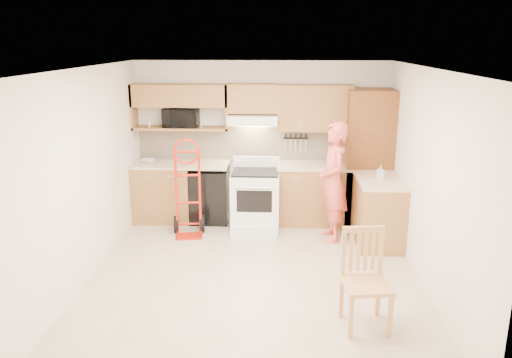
# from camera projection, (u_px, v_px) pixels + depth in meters

# --- Properties ---
(floor) EXTENTS (4.00, 4.50, 0.02)m
(floor) POSITION_uv_depth(u_px,v_px,m) (254.00, 277.00, 6.16)
(floor) COLOR #C0B397
(floor) RESTS_ON ground
(ceiling) EXTENTS (4.00, 4.50, 0.02)m
(ceiling) POSITION_uv_depth(u_px,v_px,m) (254.00, 68.00, 5.49)
(ceiling) COLOR white
(ceiling) RESTS_ON ground
(wall_back) EXTENTS (4.00, 0.02, 2.50)m
(wall_back) POSITION_uv_depth(u_px,v_px,m) (261.00, 140.00, 8.00)
(wall_back) COLOR white
(wall_back) RESTS_ON ground
(wall_front) EXTENTS (4.00, 0.02, 2.50)m
(wall_front) POSITION_uv_depth(u_px,v_px,m) (238.00, 261.00, 3.65)
(wall_front) COLOR white
(wall_front) RESTS_ON ground
(wall_left) EXTENTS (0.02, 4.50, 2.50)m
(wall_left) POSITION_uv_depth(u_px,v_px,m) (84.00, 176.00, 5.91)
(wall_left) COLOR white
(wall_left) RESTS_ON ground
(wall_right) EXTENTS (0.02, 4.50, 2.50)m
(wall_right) POSITION_uv_depth(u_px,v_px,m) (429.00, 180.00, 5.73)
(wall_right) COLOR white
(wall_right) RESTS_ON ground
(backsplash) EXTENTS (3.92, 0.03, 0.55)m
(backsplash) POSITION_uv_depth(u_px,v_px,m) (261.00, 144.00, 7.99)
(backsplash) COLOR beige
(backsplash) RESTS_ON wall_back
(lower_cab_left) EXTENTS (0.90, 0.60, 0.90)m
(lower_cab_left) POSITION_uv_depth(u_px,v_px,m) (163.00, 193.00, 7.98)
(lower_cab_left) COLOR olive
(lower_cab_left) RESTS_ON ground
(dishwasher) EXTENTS (0.60, 0.60, 0.85)m
(dishwasher) POSITION_uv_depth(u_px,v_px,m) (210.00, 195.00, 7.96)
(dishwasher) COLOR black
(dishwasher) RESTS_ON ground
(lower_cab_right) EXTENTS (1.14, 0.60, 0.90)m
(lower_cab_right) POSITION_uv_depth(u_px,v_px,m) (313.00, 195.00, 7.88)
(lower_cab_right) COLOR olive
(lower_cab_right) RESTS_ON ground
(countertop_left) EXTENTS (1.50, 0.63, 0.04)m
(countertop_left) POSITION_uv_depth(u_px,v_px,m) (181.00, 164.00, 7.84)
(countertop_left) COLOR beige
(countertop_left) RESTS_ON lower_cab_left
(countertop_right) EXTENTS (1.14, 0.63, 0.04)m
(countertop_right) POSITION_uv_depth(u_px,v_px,m) (314.00, 166.00, 7.75)
(countertop_right) COLOR beige
(countertop_right) RESTS_ON lower_cab_right
(cab_return_right) EXTENTS (0.60, 1.00, 0.90)m
(cab_return_right) POSITION_uv_depth(u_px,v_px,m) (378.00, 212.00, 7.07)
(cab_return_right) COLOR olive
(cab_return_right) RESTS_ON ground
(countertop_return) EXTENTS (0.63, 1.00, 0.04)m
(countertop_return) POSITION_uv_depth(u_px,v_px,m) (380.00, 180.00, 6.94)
(countertop_return) COLOR beige
(countertop_return) RESTS_ON cab_return_right
(pantry_tall) EXTENTS (0.70, 0.60, 2.10)m
(pantry_tall) POSITION_uv_depth(u_px,v_px,m) (368.00, 158.00, 7.68)
(pantry_tall) COLOR brown
(pantry_tall) RESTS_ON ground
(upper_cab_left) EXTENTS (1.50, 0.33, 0.34)m
(upper_cab_left) POSITION_uv_depth(u_px,v_px,m) (180.00, 95.00, 7.69)
(upper_cab_left) COLOR olive
(upper_cab_left) RESTS_ON wall_back
(upper_shelf_mw) EXTENTS (1.50, 0.33, 0.04)m
(upper_shelf_mw) POSITION_uv_depth(u_px,v_px,m) (181.00, 128.00, 7.83)
(upper_shelf_mw) COLOR olive
(upper_shelf_mw) RESTS_ON wall_back
(upper_cab_center) EXTENTS (0.76, 0.33, 0.44)m
(upper_cab_center) POSITION_uv_depth(u_px,v_px,m) (253.00, 98.00, 7.65)
(upper_cab_center) COLOR olive
(upper_cab_center) RESTS_ON wall_back
(upper_cab_right) EXTENTS (1.14, 0.33, 0.70)m
(upper_cab_right) POSITION_uv_depth(u_px,v_px,m) (315.00, 108.00, 7.64)
(upper_cab_right) COLOR olive
(upper_cab_right) RESTS_ON wall_back
(range_hood) EXTENTS (0.76, 0.46, 0.14)m
(range_hood) POSITION_uv_depth(u_px,v_px,m) (253.00, 119.00, 7.67)
(range_hood) COLOR white
(range_hood) RESTS_ON wall_back
(knife_strip) EXTENTS (0.40, 0.05, 0.29)m
(knife_strip) POSITION_uv_depth(u_px,v_px,m) (296.00, 142.00, 7.92)
(knife_strip) COLOR black
(knife_strip) RESTS_ON backsplash
(microwave) EXTENTS (0.54, 0.37, 0.30)m
(microwave) POSITION_uv_depth(u_px,v_px,m) (181.00, 117.00, 7.78)
(microwave) COLOR black
(microwave) RESTS_ON upper_shelf_mw
(range) EXTENTS (0.72, 0.95, 1.06)m
(range) POSITION_uv_depth(u_px,v_px,m) (255.00, 196.00, 7.56)
(range) COLOR white
(range) RESTS_ON ground
(person) EXTENTS (0.50, 0.68, 1.72)m
(person) POSITION_uv_depth(u_px,v_px,m) (333.00, 182.00, 7.09)
(person) COLOR #E5594B
(person) RESTS_ON ground
(hand_truck) EXTENTS (0.58, 0.54, 1.31)m
(hand_truck) POSITION_uv_depth(u_px,v_px,m) (188.00, 193.00, 7.29)
(hand_truck) COLOR red
(hand_truck) RESTS_ON ground
(dining_chair) EXTENTS (0.51, 0.54, 1.00)m
(dining_chair) POSITION_uv_depth(u_px,v_px,m) (367.00, 281.00, 4.94)
(dining_chair) COLOR tan
(dining_chair) RESTS_ON ground
(soap_bottle) EXTENTS (0.09, 0.09, 0.19)m
(soap_bottle) POSITION_uv_depth(u_px,v_px,m) (380.00, 172.00, 6.94)
(soap_bottle) COLOR white
(soap_bottle) RESTS_ON countertop_return
(bowl) EXTENTS (0.27, 0.27, 0.05)m
(bowl) POSITION_uv_depth(u_px,v_px,m) (148.00, 161.00, 7.86)
(bowl) COLOR white
(bowl) RESTS_ON countertop_left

